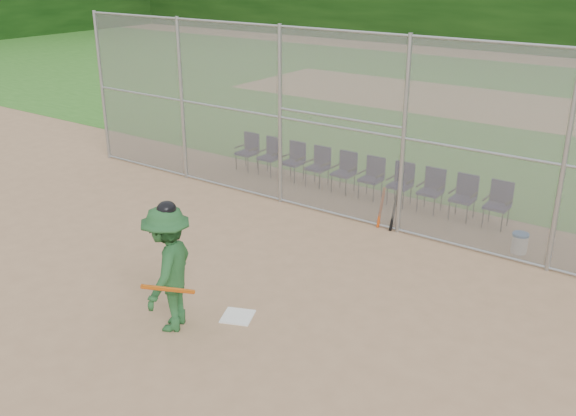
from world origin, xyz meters
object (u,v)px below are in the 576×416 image
Objects in this scene: batter_at_plate at (168,268)px; water_cooler at (520,243)px; home_plate at (238,316)px; chair_0 at (247,152)px.

batter_at_plate is 6.81m from water_cooler.
home_plate is 0.49× the size of chair_0.
batter_at_plate is (-0.64, -0.79, 0.99)m from home_plate.
batter_at_plate is 2.16× the size of chair_0.
chair_0 is at bearing 120.54° from batter_at_plate.
batter_at_plate is 7.84m from chair_0.
home_plate is at bearing -120.10° from water_cooler.
water_cooler is (2.88, 4.98, 0.19)m from home_plate.
home_plate is at bearing 50.84° from batter_at_plate.
chair_0 is (-7.50, 0.98, 0.28)m from water_cooler.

